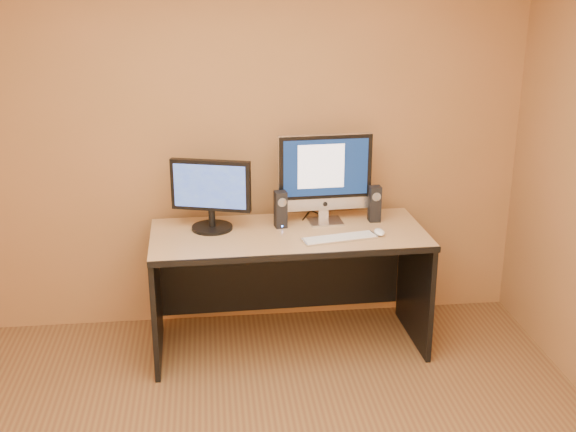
{
  "coord_description": "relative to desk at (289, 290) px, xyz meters",
  "views": [
    {
      "loc": [
        -0.16,
        -2.75,
        2.4
      ],
      "look_at": [
        0.32,
        1.42,
        0.95
      ],
      "focal_mm": 45.0,
      "sensor_mm": 36.0,
      "label": 1
    }
  ],
  "objects": [
    {
      "name": "walls",
      "position": [
        -0.33,
        -1.52,
        0.9
      ],
      "size": [
        4.0,
        4.0,
        2.6
      ],
      "primitive_type": null,
      "color": "#97643D",
      "rests_on": "ground"
    },
    {
      "name": "desk",
      "position": [
        0.0,
        0.0,
        0.0
      ],
      "size": [
        1.77,
        0.81,
        0.81
      ],
      "primitive_type": null,
      "rotation": [
        0.0,
        0.0,
        0.03
      ],
      "color": "#AD7F56",
      "rests_on": "ground"
    },
    {
      "name": "imac",
      "position": [
        0.26,
        0.17,
        0.7
      ],
      "size": [
        0.63,
        0.26,
        0.6
      ],
      "primitive_type": null,
      "rotation": [
        0.0,
        0.0,
        0.05
      ],
      "color": "silver",
      "rests_on": "desk"
    },
    {
      "name": "second_monitor",
      "position": [
        -0.48,
        0.12,
        0.63
      ],
      "size": [
        0.58,
        0.4,
        0.46
      ],
      "primitive_type": null,
      "rotation": [
        0.0,
        0.0,
        -0.29
      ],
      "color": "black",
      "rests_on": "desk"
    },
    {
      "name": "speaker_left",
      "position": [
        -0.04,
        0.11,
        0.52
      ],
      "size": [
        0.09,
        0.09,
        0.24
      ],
      "primitive_type": null,
      "rotation": [
        0.0,
        0.0,
        0.15
      ],
      "color": "black",
      "rests_on": "desk"
    },
    {
      "name": "speaker_right",
      "position": [
        0.59,
        0.16,
        0.52
      ],
      "size": [
        0.08,
        0.08,
        0.24
      ],
      "primitive_type": null,
      "rotation": [
        0.0,
        0.0,
        0.02
      ],
      "color": "black",
      "rests_on": "desk"
    },
    {
      "name": "keyboard",
      "position": [
        0.3,
        -0.16,
        0.41
      ],
      "size": [
        0.49,
        0.22,
        0.02
      ],
      "primitive_type": "cube",
      "rotation": [
        0.0,
        0.0,
        0.19
      ],
      "color": "silver",
      "rests_on": "desk"
    },
    {
      "name": "mouse",
      "position": [
        0.56,
        -0.11,
        0.42
      ],
      "size": [
        0.07,
        0.11,
        0.04
      ],
      "primitive_type": "ellipsoid",
      "rotation": [
        0.0,
        0.0,
        0.04
      ],
      "color": "white",
      "rests_on": "desk"
    },
    {
      "name": "cable_a",
      "position": [
        0.26,
        0.31,
        0.41
      ],
      "size": [
        0.13,
        0.21,
        0.01
      ],
      "primitive_type": "cylinder",
      "rotation": [
        1.57,
        0.0,
        0.52
      ],
      "color": "black",
      "rests_on": "desk"
    },
    {
      "name": "cable_b",
      "position": [
        0.15,
        0.31,
        0.41
      ],
      "size": [
        0.08,
        0.19,
        0.01
      ],
      "primitive_type": "cylinder",
      "rotation": [
        1.57,
        0.0,
        -0.38
      ],
      "color": "black",
      "rests_on": "desk"
    }
  ]
}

